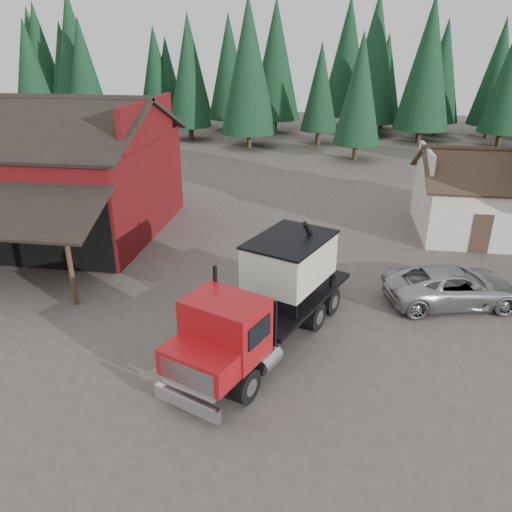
# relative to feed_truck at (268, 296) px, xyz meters

# --- Properties ---
(ground) EXTENTS (120.00, 120.00, 0.00)m
(ground) POSITION_rel_feed_truck_xyz_m (-2.31, -0.51, -1.85)
(ground) COLOR #4D433D
(ground) RESTS_ON ground
(red_barn) EXTENTS (12.80, 13.63, 7.18)m
(red_barn) POSITION_rel_feed_truck_xyz_m (-13.31, 9.39, 0.84)
(red_barn) COLOR maroon
(red_barn) RESTS_ON ground
(farmhouse) EXTENTS (8.60, 6.42, 4.65)m
(farmhouse) POSITION_rel_feed_truck_xyz_m (10.69, 12.48, -0.18)
(farmhouse) COLOR silver
(farmhouse) RESTS_ON ground
(conifer_backdrop) EXTENTS (76.00, 16.00, 16.00)m
(conifer_backdrop) POSITION_rel_feed_truck_xyz_m (-2.31, 41.49, -1.85)
(conifer_backdrop) COLOR black
(conifer_backdrop) RESTS_ON ground
(near_pine_a) EXTENTS (4.40, 4.40, 11.40)m
(near_pine_a) POSITION_rel_feed_truck_xyz_m (-24.31, 27.49, 4.54)
(near_pine_a) COLOR #382619
(near_pine_a) RESTS_ON ground
(near_pine_b) EXTENTS (3.96, 3.96, 10.40)m
(near_pine_b) POSITION_rel_feed_truck_xyz_m (3.69, 29.49, 4.04)
(near_pine_b) COLOR #382619
(near_pine_b) RESTS_ON ground
(near_pine_d) EXTENTS (5.28, 5.28, 13.40)m
(near_pine_d) POSITION_rel_feed_truck_xyz_m (-6.31, 33.49, 5.55)
(near_pine_d) COLOR #382619
(near_pine_d) RESTS_ON ground
(feed_truck) EXTENTS (5.54, 8.97, 3.95)m
(feed_truck) POSITION_rel_feed_truck_xyz_m (0.00, 0.00, 0.00)
(feed_truck) COLOR black
(feed_truck) RESTS_ON ground
(silver_car) EXTENTS (5.82, 3.67, 1.50)m
(silver_car) POSITION_rel_feed_truck_xyz_m (6.88, 3.97, -1.10)
(silver_car) COLOR #A6A8AE
(silver_car) RESTS_ON ground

